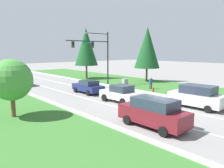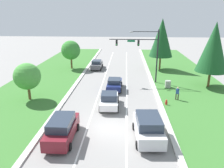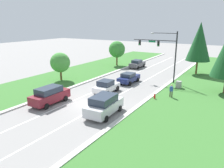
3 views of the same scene
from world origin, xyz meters
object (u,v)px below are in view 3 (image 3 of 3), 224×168
object	(u,v)px
traffic_signal_mast	(163,49)
oak_far_left_tree	(117,49)
burgundy_suv	(50,95)
white_sedan	(106,86)
silver_suv	(104,105)
utility_cabinet	(179,85)
fire_hydrant	(155,97)
conifer_near_right_tree	(199,42)
oak_near_left_tree	(60,63)
pedestrian	(171,90)
navy_sedan	(129,78)
graphite_sedan	(137,64)

from	to	relation	value
traffic_signal_mast	oak_far_left_tree	distance (m)	14.96
burgundy_suv	white_sedan	world-z (taller)	burgundy_suv
silver_suv	utility_cabinet	distance (m)	13.84
fire_hydrant	silver_suv	bearing A→B (deg)	-111.14
burgundy_suv	traffic_signal_mast	bearing A→B (deg)	63.97
traffic_signal_mast	oak_far_left_tree	world-z (taller)	traffic_signal_mast
oak_far_left_tree	conifer_near_right_tree	bearing A→B (deg)	1.17
utility_cabinet	burgundy_suv	bearing A→B (deg)	-128.44
utility_cabinet	oak_far_left_tree	world-z (taller)	oak_far_left_tree
burgundy_suv	oak_far_left_tree	world-z (taller)	oak_far_left_tree
traffic_signal_mast	fire_hydrant	xyz separation A→B (m)	(2.13, -8.46, -4.85)
burgundy_suv	oak_near_left_tree	bearing A→B (deg)	126.68
white_sedan	pedestrian	bearing A→B (deg)	15.82
navy_sedan	graphite_sedan	distance (m)	12.09
graphite_sedan	pedestrian	distance (m)	18.87
pedestrian	oak_near_left_tree	bearing A→B (deg)	17.57
fire_hydrant	white_sedan	bearing A→B (deg)	-171.73
silver_suv	utility_cabinet	size ratio (longest dim) A/B	4.64
white_sedan	graphite_sedan	distance (m)	17.80
silver_suv	pedestrian	size ratio (longest dim) A/B	2.86
pedestrian	conifer_near_right_tree	distance (m)	15.73
fire_hydrant	conifer_near_right_tree	xyz separation A→B (m)	(1.59, 16.57, 5.48)
silver_suv	oak_near_left_tree	xyz separation A→B (m)	(-13.45, 7.73, 1.89)
oak_far_left_tree	white_sedan	bearing A→B (deg)	-63.96
burgundy_suv	graphite_sedan	distance (m)	24.19
fire_hydrant	navy_sedan	bearing A→B (deg)	140.71
silver_suv	fire_hydrant	world-z (taller)	silver_suv
white_sedan	oak_near_left_tree	bearing A→B (deg)	168.72
navy_sedan	oak_near_left_tree	distance (m)	11.12
white_sedan	oak_far_left_tree	distance (m)	19.28
navy_sedan	utility_cabinet	bearing A→B (deg)	9.46
white_sedan	burgundy_suv	bearing A→B (deg)	-118.33
silver_suv	oak_far_left_tree	bearing A→B (deg)	114.10
traffic_signal_mast	silver_suv	bearing A→B (deg)	-92.22
conifer_near_right_tree	oak_near_left_tree	bearing A→B (deg)	-138.19
silver_suv	burgundy_suv	bearing A→B (deg)	-178.09
white_sedan	oak_far_left_tree	world-z (taller)	oak_far_left_tree
navy_sedan	silver_suv	bearing A→B (deg)	-73.45
navy_sedan	burgundy_suv	distance (m)	13.25
navy_sedan	oak_near_left_tree	world-z (taller)	oak_near_left_tree
burgundy_suv	pedestrian	xyz separation A→B (m)	(11.31, 9.31, -0.08)
navy_sedan	white_sedan	world-z (taller)	white_sedan
white_sedan	pedestrian	size ratio (longest dim) A/B	2.53
graphite_sedan	utility_cabinet	distance (m)	15.31
burgundy_suv	oak_far_left_tree	distance (m)	24.58
navy_sedan	oak_far_left_tree	world-z (taller)	oak_far_left_tree
white_sedan	fire_hydrant	distance (m)	6.50
utility_cabinet	oak_far_left_tree	distance (m)	19.17
burgundy_suv	graphite_sedan	world-z (taller)	burgundy_suv
burgundy_suv	pedestrian	world-z (taller)	burgundy_suv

